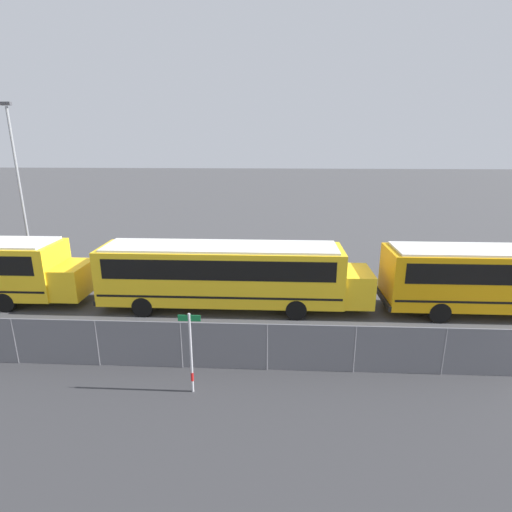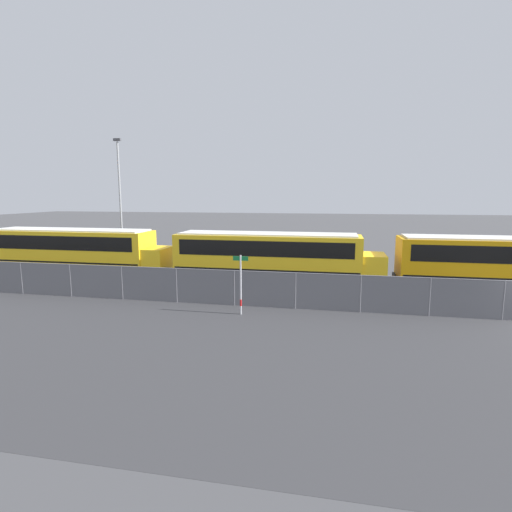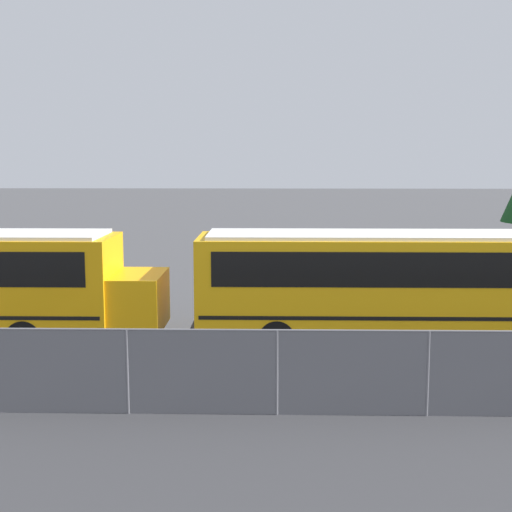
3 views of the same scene
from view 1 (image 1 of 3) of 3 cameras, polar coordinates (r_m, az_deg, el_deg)
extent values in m
cylinder|color=slate|center=(16.95, -31.19, -10.38)|extent=(0.07, 0.07, 1.75)
cylinder|color=slate|center=(15.51, -21.73, -11.51)|extent=(0.07, 0.07, 1.75)
cylinder|color=slate|center=(14.57, -10.63, -12.43)|extent=(0.07, 0.07, 1.75)
cylinder|color=slate|center=(14.20, 1.57, -12.92)|extent=(0.07, 0.07, 1.75)
cylinder|color=slate|center=(14.47, 13.87, -12.84)|extent=(0.07, 0.07, 1.75)
cylinder|color=slate|center=(15.34, 25.22, -12.26)|extent=(0.07, 0.07, 1.75)
cube|color=yellow|center=(21.42, -24.56, -3.07)|extent=(1.35, 2.35, 1.52)
cylinder|color=black|center=(23.98, -29.11, -3.62)|extent=(0.95, 0.28, 0.95)
cylinder|color=black|center=(22.19, -32.17, -5.60)|extent=(0.95, 0.28, 0.95)
cube|color=yellow|center=(18.86, -4.97, -2.49)|extent=(11.25, 2.56, 2.54)
cube|color=black|center=(18.69, -5.02, -0.87)|extent=(10.35, 2.60, 0.91)
cube|color=black|center=(19.11, -4.92, -4.50)|extent=(11.03, 2.59, 0.10)
cube|color=yellow|center=(19.25, 14.05, -4.14)|extent=(1.35, 2.35, 1.52)
cube|color=black|center=(20.77, -20.68, -5.01)|extent=(0.12, 2.56, 0.24)
cube|color=silver|center=(18.48, -5.07, 1.39)|extent=(10.69, 2.30, 0.10)
cylinder|color=black|center=(20.25, 5.42, -4.98)|extent=(0.95, 0.28, 0.95)
cylinder|color=black|center=(18.11, 5.74, -7.64)|extent=(0.95, 0.28, 0.95)
cylinder|color=black|center=(21.09, -13.94, -4.52)|extent=(0.95, 0.28, 0.95)
cylinder|color=black|center=(19.05, -15.88, -6.98)|extent=(0.95, 0.28, 0.95)
cube|color=orange|center=(21.60, 32.64, -2.65)|extent=(11.25, 2.56, 2.54)
cube|color=black|center=(21.81, 32.35, -4.42)|extent=(11.03, 2.59, 0.10)
cube|color=black|center=(19.77, 17.65, -5.79)|extent=(0.12, 2.56, 0.24)
cylinder|color=black|center=(21.51, 22.52, -4.91)|extent=(0.95, 0.28, 0.95)
cylinder|color=black|center=(19.51, 24.73, -7.34)|extent=(0.95, 0.28, 0.95)
cylinder|color=#B7B7BC|center=(13.00, -9.26, -13.62)|extent=(0.08, 0.08, 2.74)
cylinder|color=red|center=(13.43, -9.10, -16.65)|extent=(0.09, 0.09, 0.30)
cube|color=#147238|center=(12.44, -9.52, -8.74)|extent=(0.70, 0.02, 0.20)
cylinder|color=gray|center=(29.25, -30.65, 8.27)|extent=(0.16, 0.16, 9.68)
cube|color=#47474C|center=(29.16, -32.13, 17.96)|extent=(0.60, 0.24, 0.20)
camera|label=2|loc=(6.79, 167.00, -36.93)|focal=28.00mm
camera|label=3|loc=(20.93, 94.35, -8.83)|focal=50.00mm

